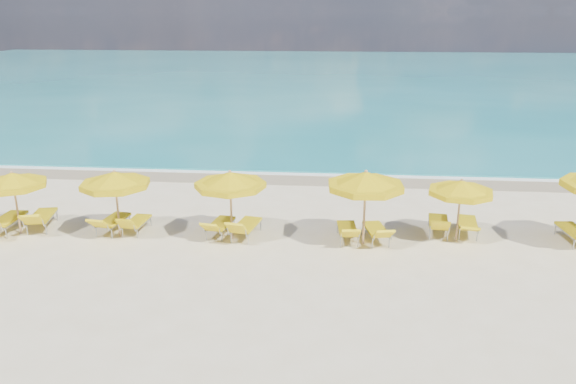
{
  "coord_description": "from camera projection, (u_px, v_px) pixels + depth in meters",
  "views": [
    {
      "loc": [
        1.63,
        -16.61,
        7.08
      ],
      "look_at": [
        0.0,
        1.5,
        1.2
      ],
      "focal_mm": 35.0,
      "sensor_mm": 36.0,
      "label": 1
    }
  ],
  "objects": [
    {
      "name": "lounger_2_right",
      "position": [
        136.0,
        226.0,
        18.79
      ],
      "size": [
        0.68,
        1.69,
        0.82
      ],
      "rotation": [
        0.0,
        0.0,
        -0.07
      ],
      "color": "#A5A8AD",
      "rests_on": "ground"
    },
    {
      "name": "umbrella_1",
      "position": [
        13.0,
        180.0,
        18.16
      ],
      "size": [
        2.25,
        2.25,
        2.17
      ],
      "rotation": [
        0.0,
        0.0,
        0.05
      ],
      "color": "tan",
      "rests_on": "ground"
    },
    {
      "name": "whitecap_far",
      "position": [
        427.0,
        115.0,
        40.12
      ],
      "size": [
        18.0,
        0.3,
        0.05
      ],
      "primitive_type": "cube",
      "color": "white",
      "rests_on": "ground"
    },
    {
      "name": "lounger_4_left",
      "position": [
        348.0,
        234.0,
        18.1
      ],
      "size": [
        0.76,
        1.84,
        0.8
      ],
      "rotation": [
        0.0,
        0.0,
        0.09
      ],
      "color": "#A5A8AD",
      "rests_on": "ground"
    },
    {
      "name": "umbrella_4",
      "position": [
        366.0,
        181.0,
        17.23
      ],
      "size": [
        3.09,
        3.09,
        2.46
      ],
      "rotation": [
        0.0,
        0.0,
        -0.33
      ],
      "color": "tan",
      "rests_on": "ground"
    },
    {
      "name": "lounger_3_left",
      "position": [
        220.0,
        228.0,
        18.56
      ],
      "size": [
        0.87,
        1.85,
        0.79
      ],
      "rotation": [
        0.0,
        0.0,
        -0.16
      ],
      "color": "#A5A8AD",
      "rests_on": "ground"
    },
    {
      "name": "lounger_5_left",
      "position": [
        438.0,
        227.0,
        18.65
      ],
      "size": [
        0.86,
        1.94,
        0.86
      ],
      "rotation": [
        0.0,
        0.0,
        -0.13
      ],
      "color": "#A5A8AD",
      "rests_on": "ground"
    },
    {
      "name": "lounger_1_left",
      "position": [
        7.0,
        224.0,
        18.84
      ],
      "size": [
        0.71,
        2.08,
        0.8
      ],
      "rotation": [
        0.0,
        0.0,
        0.01
      ],
      "color": "#A5A8AD",
      "rests_on": "ground"
    },
    {
      "name": "wet_sand_band",
      "position": [
        300.0,
        177.0,
        25.07
      ],
      "size": [
        120.0,
        2.6,
        0.01
      ],
      "primitive_type": "cube",
      "color": "tan",
      "rests_on": "ground"
    },
    {
      "name": "ocean",
      "position": [
        325.0,
        77.0,
        63.55
      ],
      "size": [
        120.0,
        80.0,
        0.3
      ],
      "primitive_type": "cube",
      "color": "#167A80",
      "rests_on": "ground"
    },
    {
      "name": "lounger_2_left",
      "position": [
        113.0,
        225.0,
        18.83
      ],
      "size": [
        0.86,
        1.93,
        0.83
      ],
      "rotation": [
        0.0,
        0.0,
        -0.13
      ],
      "color": "#A5A8AD",
      "rests_on": "ground"
    },
    {
      "name": "lounger_6_left",
      "position": [
        574.0,
        236.0,
        17.92
      ],
      "size": [
        0.81,
        1.9,
        0.89
      ],
      "rotation": [
        0.0,
        0.0,
        0.1
      ],
      "color": "#A5A8AD",
      "rests_on": "ground"
    },
    {
      "name": "umbrella_3",
      "position": [
        230.0,
        181.0,
        17.7
      ],
      "size": [
        2.56,
        2.56,
        2.32
      ],
      "rotation": [
        0.0,
        0.0,
        0.12
      ],
      "color": "tan",
      "rests_on": "ground"
    },
    {
      "name": "umbrella_2",
      "position": [
        115.0,
        180.0,
        17.91
      ],
      "size": [
        2.66,
        2.66,
        2.27
      ],
      "rotation": [
        0.0,
        0.0,
        -0.21
      ],
      "color": "tan",
      "rests_on": "ground"
    },
    {
      "name": "umbrella_5",
      "position": [
        461.0,
        188.0,
        17.6
      ],
      "size": [
        2.39,
        2.39,
        2.09
      ],
      "rotation": [
        0.0,
        0.0,
        0.17
      ],
      "color": "tan",
      "rests_on": "ground"
    },
    {
      "name": "lounger_4_right",
      "position": [
        376.0,
        235.0,
        18.04
      ],
      "size": [
        0.95,
        1.89,
        0.8
      ],
      "rotation": [
        0.0,
        0.0,
        0.2
      ],
      "color": "#A5A8AD",
      "rests_on": "ground"
    },
    {
      "name": "foam_line",
      "position": [
        301.0,
        172.0,
        25.83
      ],
      "size": [
        120.0,
        1.2,
        0.03
      ],
      "primitive_type": "cube",
      "color": "white",
      "rests_on": "ground"
    },
    {
      "name": "lounger_5_right",
      "position": [
        467.0,
        228.0,
        18.6
      ],
      "size": [
        0.87,
        1.98,
        0.7
      ],
      "rotation": [
        0.0,
        0.0,
        -0.14
      ],
      "color": "#A5A8AD",
      "rests_on": "ground"
    },
    {
      "name": "lounger_3_right",
      "position": [
        246.0,
        230.0,
        18.34
      ],
      "size": [
        0.97,
        1.97,
        0.91
      ],
      "rotation": [
        0.0,
        0.0,
        -0.18
      ],
      "color": "#A5A8AD",
      "rests_on": "ground"
    },
    {
      "name": "lounger_1_right",
      "position": [
        42.0,
        221.0,
        19.09
      ],
      "size": [
        1.06,
        2.09,
        0.92
      ],
      "rotation": [
        0.0,
        0.0,
        0.21
      ],
      "color": "#A5A8AD",
      "rests_on": "ground"
    },
    {
      "name": "ground_plane",
      "position": [
        284.0,
        242.0,
        18.06
      ],
      "size": [
        120.0,
        120.0,
        0.0
      ],
      "primitive_type": "plane",
      "color": "beige"
    },
    {
      "name": "whitecap_near",
      "position": [
        214.0,
        131.0,
        34.68
      ],
      "size": [
        14.0,
        0.36,
        0.05
      ],
      "primitive_type": "cube",
      "color": "white",
      "rests_on": "ground"
    }
  ]
}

